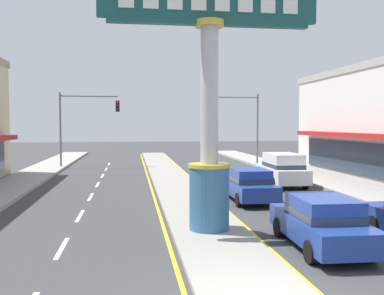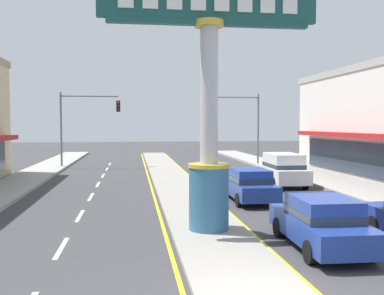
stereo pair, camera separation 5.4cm
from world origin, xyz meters
name	(u,v)px [view 2 (the right image)]	position (x,y,z in m)	size (l,w,h in m)	color
median_strip	(174,182)	(0.00, 18.00, 0.07)	(2.51, 52.00, 0.14)	gray
sidewalk_left	(5,190)	(-9.29, 16.00, 0.09)	(2.88, 60.00, 0.18)	#9E9B93
sidewalk_right	(332,183)	(9.29, 16.00, 0.09)	(2.88, 60.00, 0.18)	#9E9B93
lane_markings	(176,186)	(0.00, 16.65, 0.00)	(9.25, 52.00, 0.01)	silver
district_sign	(209,108)	(0.00, 5.83, 4.13)	(7.12, 1.38, 8.17)	#33668C
traffic_light_left_side	(83,116)	(-6.49, 27.94, 4.25)	(4.86, 0.46, 6.20)	slate
traffic_light_right_side	(238,117)	(6.49, 27.65, 4.25)	(4.86, 0.46, 6.20)	slate
sedan_near_right_lane	(249,185)	(2.90, 11.34, 0.79)	(1.85, 4.30, 1.53)	navy
suv_far_right_lane	(283,169)	(6.20, 15.92, 0.98)	(2.07, 4.65, 1.90)	white
sedan_mid_left_lane	(321,222)	(2.90, 3.68, 0.79)	(1.95, 4.36, 1.53)	navy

